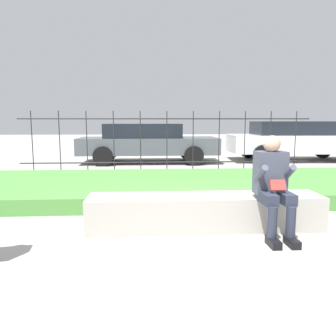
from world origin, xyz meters
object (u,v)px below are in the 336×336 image
Objects in this scene: stone_bench at (205,214)px; person_seated_reader at (273,182)px; car_parked_center at (147,142)px; car_parked_right at (294,140)px.

person_seated_reader is at bearing -21.85° from stone_bench.
car_parked_center is 5.26m from car_parked_right.
car_parked_right is (5.26, 0.20, 0.04)m from car_parked_center.
stone_bench is 0.65× the size of car_parked_right.
car_parked_center reaches higher than stone_bench.
person_seated_reader is 7.51m from car_parked_center.
car_parked_right is (4.47, 7.23, 0.55)m from stone_bench.
car_parked_center is 0.98× the size of car_parked_right.
stone_bench is at bearing -83.66° from car_parked_center.
stone_bench is 0.98m from person_seated_reader.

